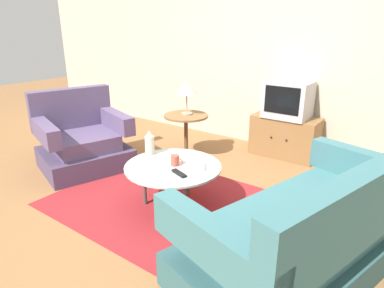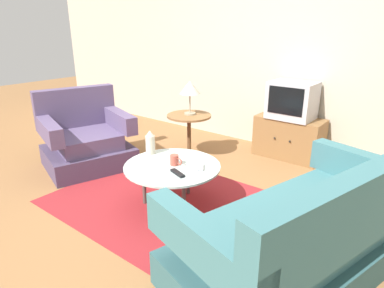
% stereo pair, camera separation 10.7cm
% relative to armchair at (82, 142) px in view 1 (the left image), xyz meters
% --- Properties ---
extents(ground_plane, '(16.00, 16.00, 0.00)m').
position_rel_armchair_xyz_m(ground_plane, '(1.36, -0.20, -0.31)').
color(ground_plane, olive).
extents(back_wall, '(9.00, 0.12, 2.70)m').
position_rel_armchair_xyz_m(back_wall, '(1.36, 2.05, 1.04)').
color(back_wall, '#BCB29E').
rests_on(back_wall, ground).
extents(area_rug, '(2.27, 1.63, 0.00)m').
position_rel_armchair_xyz_m(area_rug, '(1.46, -0.10, -0.30)').
color(area_rug, maroon).
rests_on(area_rug, ground).
extents(armchair, '(1.09, 1.16, 0.90)m').
position_rel_armchair_xyz_m(armchair, '(0.00, 0.00, 0.00)').
color(armchair, '#4B3E5C').
rests_on(armchair, ground).
extents(couch, '(1.35, 1.95, 0.88)m').
position_rel_armchair_xyz_m(couch, '(2.75, -0.24, -0.01)').
color(couch, '#325C60').
rests_on(couch, ground).
extents(coffee_table, '(0.88, 0.88, 0.41)m').
position_rel_armchair_xyz_m(coffee_table, '(1.46, -0.10, 0.07)').
color(coffee_table, '#B2C6C1').
rests_on(coffee_table, ground).
extents(side_table, '(0.55, 0.55, 0.55)m').
position_rel_armchair_xyz_m(side_table, '(0.80, 0.98, 0.10)').
color(side_table, olive).
rests_on(side_table, ground).
extents(tv_stand, '(0.82, 0.42, 0.52)m').
position_rel_armchair_xyz_m(tv_stand, '(1.81, 1.75, -0.05)').
color(tv_stand, olive).
rests_on(tv_stand, ground).
extents(television, '(0.53, 0.42, 0.45)m').
position_rel_armchair_xyz_m(television, '(1.81, 1.74, 0.44)').
color(television, '#B7B7BC').
rests_on(television, tv_stand).
extents(table_lamp, '(0.26, 0.26, 0.42)m').
position_rel_armchair_xyz_m(table_lamp, '(0.79, 1.00, 0.57)').
color(table_lamp, '#9E937A').
rests_on(table_lamp, side_table).
extents(vase, '(0.09, 0.09, 0.24)m').
position_rel_armchair_xyz_m(vase, '(1.10, -0.01, 0.22)').
color(vase, beige).
rests_on(vase, coffee_table).
extents(mug, '(0.13, 0.08, 0.10)m').
position_rel_armchair_xyz_m(mug, '(1.48, -0.08, 0.15)').
color(mug, '#B74C3D').
rests_on(mug, coffee_table).
extents(tv_remote_dark, '(0.18, 0.10, 0.02)m').
position_rel_armchair_xyz_m(tv_remote_dark, '(1.63, -0.21, 0.11)').
color(tv_remote_dark, black).
rests_on(tv_remote_dark, coffee_table).
extents(tv_remote_silver, '(0.13, 0.15, 0.02)m').
position_rel_armchair_xyz_m(tv_remote_silver, '(1.70, 0.01, 0.11)').
color(tv_remote_silver, '#B2B2B7').
rests_on(tv_remote_silver, coffee_table).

